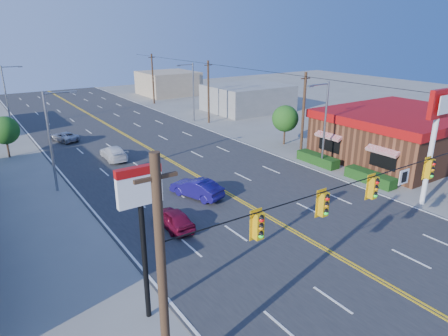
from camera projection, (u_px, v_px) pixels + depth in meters
ground at (375, 279)px, 20.91m from camera, size 160.00×160.00×0.00m
road at (188, 171)px, 36.54m from camera, size 20.00×120.00×0.06m
signal_span at (386, 193)px, 19.23m from camera, size 24.32×0.34×9.00m
kfc at (400, 134)px, 40.01m from camera, size 16.30×12.40×4.70m
kfc_pylon at (436, 125)px, 27.84m from camera, size 2.20×0.36×8.50m
pizza_hut_sign at (141, 213)px, 16.51m from camera, size 1.90×0.30×6.85m
streetlight_se at (324, 121)px, 36.06m from camera, size 2.55×0.25×8.00m
streetlight_ne at (192, 89)px, 54.84m from camera, size 2.55×0.25×8.00m
streetlight_sw at (52, 136)px, 30.92m from camera, size 2.55×0.25×8.00m
streetlight_nw at (7, 93)px, 51.26m from camera, size 2.55×0.25×8.00m
utility_pole_near at (303, 115)px, 40.04m from camera, size 0.28×0.28×8.40m
utility_pole_mid at (208, 92)px, 54.12m from camera, size 0.28×0.28×8.40m
utility_pole_far at (153, 79)px, 68.20m from camera, size 0.28×0.28×8.40m
tree_kfc_rear at (285, 119)px, 44.27m from camera, size 2.94×2.94×4.41m
tree_west at (5, 130)px, 39.72m from camera, size 2.80×2.80×4.20m
bld_east_mid at (248, 98)px, 63.15m from camera, size 12.00×10.00×4.00m
bld_east_far at (168, 83)px, 78.71m from camera, size 10.00×10.00×4.40m
car_magenta at (174, 219)px, 25.99m from camera, size 1.56×3.81×1.30m
car_blue at (197, 189)px, 30.70m from camera, size 2.89×4.65×1.45m
car_white at (114, 153)px, 39.64m from camera, size 2.08×4.67×1.33m
car_silver at (64, 137)px, 46.05m from camera, size 3.02×4.35×1.10m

